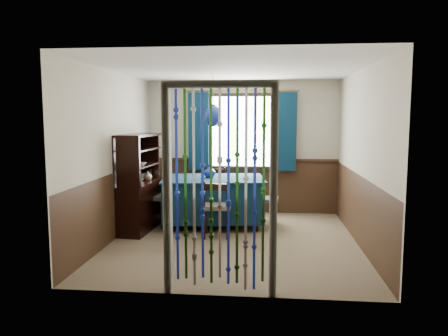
# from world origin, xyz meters

# --- Properties ---
(floor) EXTENTS (4.00, 4.00, 0.00)m
(floor) POSITION_xyz_m (0.00, 0.00, 0.00)
(floor) COLOR brown
(floor) RESTS_ON ground
(ceiling) EXTENTS (4.00, 4.00, 0.00)m
(ceiling) POSITION_xyz_m (0.00, 0.00, 2.50)
(ceiling) COLOR silver
(ceiling) RESTS_ON ground
(wall_back) EXTENTS (3.60, 0.00, 3.60)m
(wall_back) POSITION_xyz_m (0.00, 2.00, 1.25)
(wall_back) COLOR #BFB69D
(wall_back) RESTS_ON ground
(wall_front) EXTENTS (3.60, 0.00, 3.60)m
(wall_front) POSITION_xyz_m (0.00, -2.00, 1.25)
(wall_front) COLOR #BFB69D
(wall_front) RESTS_ON ground
(wall_left) EXTENTS (0.00, 4.00, 4.00)m
(wall_left) POSITION_xyz_m (-1.80, 0.00, 1.25)
(wall_left) COLOR #BFB69D
(wall_left) RESTS_ON ground
(wall_right) EXTENTS (0.00, 4.00, 4.00)m
(wall_right) POSITION_xyz_m (1.80, 0.00, 1.25)
(wall_right) COLOR #BFB69D
(wall_right) RESTS_ON ground
(wainscot_back) EXTENTS (3.60, 0.00, 3.60)m
(wainscot_back) POSITION_xyz_m (0.00, 1.99, 0.50)
(wainscot_back) COLOR #392415
(wainscot_back) RESTS_ON ground
(wainscot_front) EXTENTS (3.60, 0.00, 3.60)m
(wainscot_front) POSITION_xyz_m (0.00, -1.99, 0.50)
(wainscot_front) COLOR #392415
(wainscot_front) RESTS_ON ground
(wainscot_left) EXTENTS (0.00, 4.00, 4.00)m
(wainscot_left) POSITION_xyz_m (-1.79, 0.00, 0.50)
(wainscot_left) COLOR #392415
(wainscot_left) RESTS_ON ground
(wainscot_right) EXTENTS (0.00, 4.00, 4.00)m
(wainscot_right) POSITION_xyz_m (1.79, 0.00, 0.50)
(wainscot_right) COLOR #392415
(wainscot_right) RESTS_ON ground
(window) EXTENTS (1.32, 0.12, 1.42)m
(window) POSITION_xyz_m (0.00, 1.95, 1.55)
(window) COLOR black
(window) RESTS_ON wall_back
(doorway) EXTENTS (1.16, 0.12, 2.18)m
(doorway) POSITION_xyz_m (0.00, -1.94, 1.05)
(doorway) COLOR silver
(doorway) RESTS_ON ground
(dining_table) EXTENTS (1.81, 1.36, 0.81)m
(dining_table) POSITION_xyz_m (-0.42, 0.91, 0.47)
(dining_table) COLOR #0B263B
(dining_table) RESTS_ON floor
(chair_near) EXTENTS (0.45, 0.43, 0.88)m
(chair_near) POSITION_xyz_m (-0.28, 0.18, 0.47)
(chair_near) COLOR black
(chair_near) RESTS_ON floor
(chair_far) EXTENTS (0.51, 0.49, 0.88)m
(chair_far) POSITION_xyz_m (-0.52, 1.65, 0.47)
(chair_far) COLOR black
(chair_far) RESTS_ON floor
(chair_left) EXTENTS (0.51, 0.53, 0.93)m
(chair_left) POSITION_xyz_m (-1.40, 0.78, 0.49)
(chair_left) COLOR black
(chair_left) RESTS_ON floor
(chair_right) EXTENTS (0.42, 0.43, 0.81)m
(chair_right) POSITION_xyz_m (0.50, 1.03, 0.43)
(chair_right) COLOR black
(chair_right) RESTS_ON floor
(sideboard) EXTENTS (0.50, 1.21, 1.55)m
(sideboard) POSITION_xyz_m (-1.57, 0.52, 0.55)
(sideboard) COLOR black
(sideboard) RESTS_ON floor
(pendant_lamp) EXTENTS (0.28, 0.28, 0.84)m
(pendant_lamp) POSITION_xyz_m (-0.42, 0.91, 1.84)
(pendant_lamp) COLOR olive
(pendant_lamp) RESTS_ON ceiling
(vase_table) EXTENTS (0.19, 0.19, 0.19)m
(vase_table) POSITION_xyz_m (-0.49, 0.95, 0.91)
(vase_table) COLOR navy
(vase_table) RESTS_ON dining_table
(bowl_shelf) EXTENTS (0.27, 0.27, 0.06)m
(bowl_shelf) POSITION_xyz_m (-1.51, 0.34, 1.09)
(bowl_shelf) COLOR beige
(bowl_shelf) RESTS_ON sideboard
(vase_sideboard) EXTENTS (0.18, 0.18, 0.16)m
(vase_sideboard) POSITION_xyz_m (-1.51, 0.81, 0.86)
(vase_sideboard) COLOR beige
(vase_sideboard) RESTS_ON sideboard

